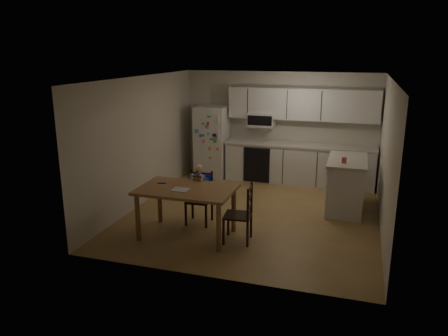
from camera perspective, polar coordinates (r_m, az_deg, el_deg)
room at (r=8.37m, az=4.78°, el=3.24°), size 4.52×5.01×2.51m
refrigerator at (r=10.44m, az=-1.57°, el=3.45°), size 0.72×0.70×1.70m
kitchen_run at (r=10.06m, az=9.73°, el=2.94°), size 3.37×0.62×2.15m
kitchen_island at (r=8.63m, az=15.63°, el=-2.05°), size 0.71×1.35×1.00m
red_cup at (r=8.17m, az=15.41°, el=1.00°), size 0.09×0.09×0.11m
dining_table at (r=7.08m, az=-4.94°, el=-3.51°), size 1.53×0.99×0.82m
napkin at (r=6.97m, az=-5.72°, el=-2.84°), size 0.26×0.23×0.01m
toddler_spoon at (r=7.34m, az=-8.21°, el=-1.98°), size 0.12×0.06×0.02m
chair_booster at (r=7.65m, az=-3.21°, el=-2.53°), size 0.42×0.42×1.08m
chair_side at (r=6.91m, az=2.59°, el=-5.49°), size 0.46×0.46×0.95m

